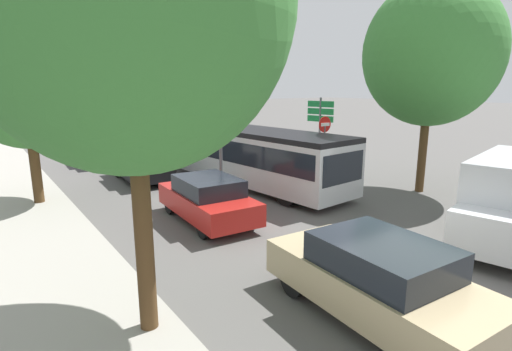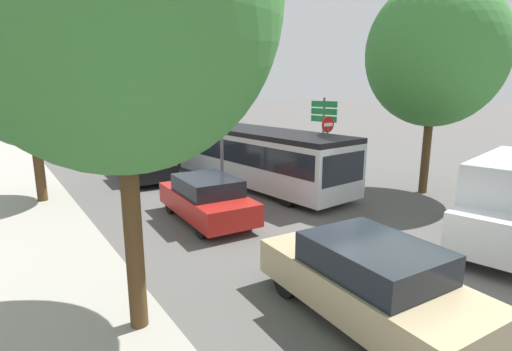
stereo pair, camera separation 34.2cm
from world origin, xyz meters
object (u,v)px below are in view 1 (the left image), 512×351
Objects in this scene: queued_car_red at (207,199)px; direction_sign_post at (320,120)px; articulated_bus at (209,145)px; queued_car_silver at (73,137)px; no_entry_sign at (324,138)px; queued_car_blue at (61,129)px; tree_left_near at (126,7)px; tree_left_mid at (26,91)px; tree_right_near at (432,54)px; queued_car_black at (141,165)px; city_bus_rear at (32,111)px; traffic_light at (221,132)px; queued_car_navy at (100,149)px; queued_car_tan at (377,279)px.

direction_sign_post is (7.70, 3.03, 1.85)m from queued_car_red.
articulated_bus is 12.80m from queued_car_silver.
queued_car_blue is at bearing -163.38° from no_entry_sign.
tree_left_mid is at bearing 92.43° from tree_left_near.
tree_right_near reaches higher than tree_left_mid.
queued_car_black is at bearing 135.61° from tree_right_near.
tree_right_near reaches higher than queued_car_black.
queued_car_blue reaches higher than queued_car_red.
no_entry_sign reaches higher than queued_car_black.
articulated_bus is 10.26m from tree_right_near.
queued_car_red is (-0.05, -40.06, -0.72)m from city_bus_rear.
queued_car_silver is 16.77m from traffic_light.
tree_right_near reaches higher than no_entry_sign.
queued_car_navy is at bearing 60.91° from tree_left_mid.
queued_car_navy is 17.36m from tree_left_near.
traffic_light is at bearing -28.51° from articulated_bus.
traffic_light is at bearing 178.92° from city_bus_rear.
queued_car_black is 5.13m from traffic_light.
direction_sign_post reaches higher than no_entry_sign.
traffic_light is (-1.88, -4.34, 1.12)m from articulated_bus.
queued_car_blue reaches higher than queued_car_silver.
traffic_light is 6.57m from tree_left_mid.
articulated_bus is at bearing 168.55° from traffic_light.
tree_left_near reaches higher than queued_car_tan.
queued_car_blue is at bearing 2.70° from queued_car_red.
queued_car_red is at bearing -178.91° from queued_car_black.
tree_left_mid is (-7.54, -1.35, 2.60)m from articulated_bus.
queued_car_blue is at bearing 1.66° from queued_car_navy.
no_entry_sign reaches higher than queued_car_navy.
queued_car_black is at bearing -151.39° from traffic_light.
no_entry_sign is 0.35× the size of tree_right_near.
traffic_light is at bearing -27.83° from tree_left_mid.
tree_left_mid reaches higher than queued_car_red.
queued_car_navy is 8.68m from tree_left_mid.
queued_car_silver reaches higher than queued_car_black.
no_entry_sign is at bearing 113.75° from tree_right_near.
queued_car_silver is (-0.43, 11.97, 0.03)m from queued_car_black.
queued_car_navy is 1.00× the size of queued_car_silver.
queued_car_tan is at bearing -20.91° from articulated_bus.
queued_car_black is 1.15× the size of direction_sign_post.
queued_car_navy is 1.27× the size of traffic_light.
queued_car_tan is 1.02× the size of queued_car_navy.
articulated_bus is at bearing -160.01° from queued_car_silver.
articulated_bus is 5.74× the size of no_entry_sign.
queued_car_navy is 10.33m from traffic_light.
tree_right_near reaches higher than city_bus_rear.
queued_car_tan is 12.43m from direction_sign_post.
queued_car_navy is at bearing 7.09° from queued_car_black.
tree_right_near is at bearing -27.50° from tree_left_mid.
tree_left_near is (-3.46, -22.95, 4.48)m from queued_car_silver.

